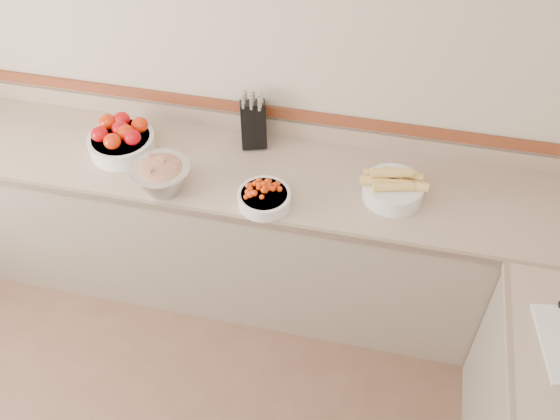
% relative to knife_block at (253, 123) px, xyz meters
% --- Properties ---
extents(back_wall, '(4.00, 0.00, 4.00)m').
position_rel_knife_block_xyz_m(back_wall, '(-0.09, 0.10, 0.27)').
color(back_wall, beige).
rests_on(back_wall, ground_plane).
extents(counter_back, '(4.00, 0.65, 1.08)m').
position_rel_knife_block_xyz_m(counter_back, '(-0.09, -0.22, -0.57)').
color(counter_back, tan).
rests_on(counter_back, ground_plane).
extents(knife_block, '(0.17, 0.19, 0.31)m').
position_rel_knife_block_xyz_m(knife_block, '(0.00, 0.00, 0.00)').
color(knife_block, black).
rests_on(knife_block, counter_back).
extents(tomato_bowl, '(0.34, 0.34, 0.17)m').
position_rel_knife_block_xyz_m(tomato_bowl, '(-0.65, -0.21, -0.05)').
color(tomato_bowl, white).
rests_on(tomato_bowl, counter_back).
extents(cherry_tomato_bowl, '(0.25, 0.25, 0.13)m').
position_rel_knife_block_xyz_m(cherry_tomato_bowl, '(0.16, -0.43, -0.08)').
color(cherry_tomato_bowl, white).
rests_on(cherry_tomato_bowl, counter_back).
extents(corn_bowl, '(0.32, 0.29, 0.17)m').
position_rel_knife_block_xyz_m(corn_bowl, '(0.74, -0.25, -0.06)').
color(corn_bowl, white).
rests_on(corn_bowl, counter_back).
extents(rhubarb_bowl, '(0.29, 0.29, 0.17)m').
position_rel_knife_block_xyz_m(rhubarb_bowl, '(-0.35, -0.43, -0.04)').
color(rhubarb_bowl, '#B2B2BA').
rests_on(rhubarb_bowl, counter_back).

